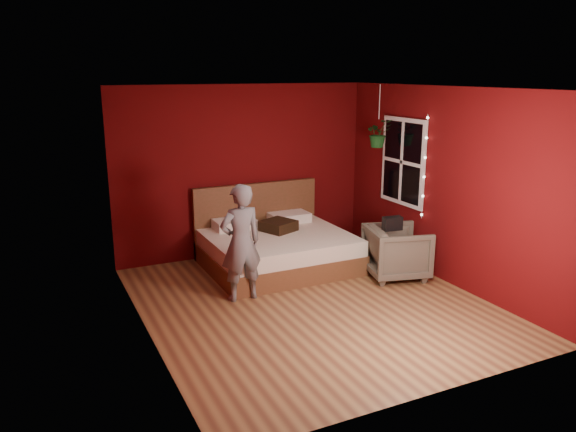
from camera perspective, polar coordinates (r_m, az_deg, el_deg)
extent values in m
plane|color=olive|center=(7.04, 2.43, -8.82)|extent=(4.50, 4.50, 0.00)
cube|color=#56090A|center=(8.65, -4.56, 4.60)|extent=(4.00, 0.02, 2.60)
cube|color=#56090A|center=(4.83, 15.34, -3.97)|extent=(4.00, 0.02, 2.60)
cube|color=#56090A|center=(5.97, -14.70, -0.39)|extent=(0.02, 4.50, 2.60)
cube|color=#56090A|center=(7.77, 15.76, 2.95)|extent=(0.02, 4.50, 2.60)
cube|color=white|center=(6.46, 2.69, 12.94)|extent=(4.00, 4.50, 0.02)
cube|color=white|center=(8.39, 11.60, 5.42)|extent=(0.04, 0.97, 1.27)
cube|color=black|center=(8.38, 11.52, 5.42)|extent=(0.02, 0.85, 1.15)
cube|color=white|center=(8.38, 11.49, 5.42)|extent=(0.03, 0.05, 1.15)
cube|color=white|center=(8.38, 11.49, 5.42)|extent=(0.03, 0.85, 0.05)
cylinder|color=silver|center=(7.97, 13.71, 4.83)|extent=(0.01, 0.01, 1.45)
sphere|color=#FFF2CC|center=(8.10, 13.42, 0.12)|extent=(0.04, 0.04, 0.04)
sphere|color=#FFF2CC|center=(8.04, 13.53, 1.98)|extent=(0.04, 0.04, 0.04)
sphere|color=#FFF2CC|center=(7.99, 13.65, 3.87)|extent=(0.04, 0.04, 0.04)
sphere|color=#FFF2CC|center=(7.94, 13.76, 5.79)|extent=(0.04, 0.04, 0.04)
sphere|color=#FFF2CC|center=(7.91, 13.88, 7.72)|extent=(0.04, 0.04, 0.04)
sphere|color=#FFF2CC|center=(7.88, 14.00, 9.66)|extent=(0.04, 0.04, 0.04)
cube|color=brown|center=(8.18, -0.99, -4.34)|extent=(2.01, 1.71, 0.28)
cube|color=white|center=(8.10, -1.00, -2.66)|extent=(1.97, 1.68, 0.22)
cube|color=brown|center=(8.77, -3.23, -0.22)|extent=(2.01, 0.08, 1.11)
cube|color=white|center=(8.39, -5.46, -0.81)|extent=(0.60, 0.38, 0.14)
cube|color=white|center=(8.73, 0.12, -0.13)|extent=(0.60, 0.38, 0.14)
imported|color=slate|center=(6.92, -4.82, -2.73)|extent=(0.56, 0.38, 1.48)
imported|color=#666150|center=(7.90, 11.00, -3.61)|extent=(0.97, 0.95, 0.72)
cube|color=black|center=(7.61, 10.56, -0.74)|extent=(0.27, 0.16, 0.18)
cube|color=black|center=(8.24, -0.98, -0.99)|extent=(0.56, 0.56, 0.15)
cylinder|color=silver|center=(8.37, 9.29, 11.38)|extent=(0.01, 0.01, 0.50)
imported|color=#175218|center=(8.41, 9.16, 8.30)|extent=(0.40, 0.36, 0.41)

